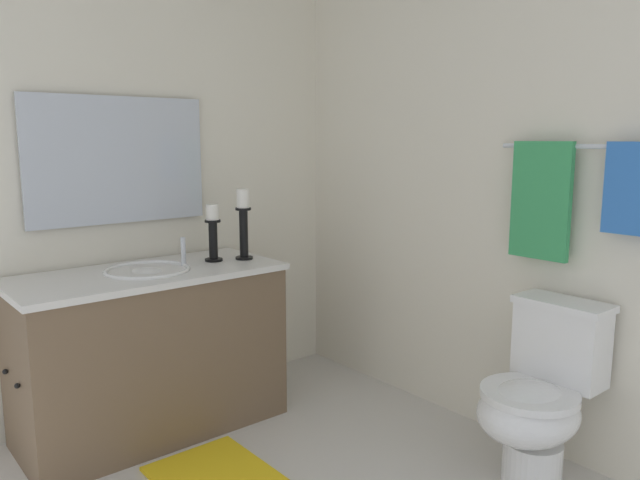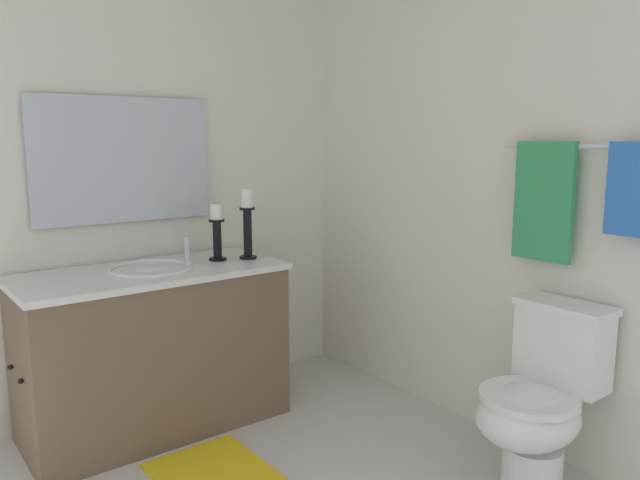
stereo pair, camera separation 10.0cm
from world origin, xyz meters
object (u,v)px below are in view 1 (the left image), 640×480
object	(u,v)px
candle_holder_short	(213,231)
towel_bar	(594,146)
vanity_cabinet	(151,351)
sink_basin	(148,279)
candle_holder_tall	(243,222)
bath_mat	(220,480)
mirror	(118,160)
toilet	(538,397)
towel_near_vanity	(541,201)

from	to	relation	value
candle_holder_short	towel_bar	distance (m)	1.79
vanity_cabinet	sink_basin	bearing A→B (deg)	90.00
candle_holder_tall	towel_bar	world-z (taller)	towel_bar
vanity_cabinet	candle_holder_tall	world-z (taller)	candle_holder_tall
candle_holder_short	towel_bar	bearing A→B (deg)	30.34
vanity_cabinet	bath_mat	world-z (taller)	vanity_cabinet
mirror	candle_holder_tall	world-z (taller)	mirror
toilet	towel_near_vanity	size ratio (longest dim) A/B	1.49
vanity_cabinet	towel_near_vanity	world-z (taller)	towel_near_vanity
toilet	bath_mat	size ratio (longest dim) A/B	1.25
candle_holder_short	sink_basin	bearing A→B (deg)	-88.96
vanity_cabinet	mirror	world-z (taller)	mirror
mirror	candle_holder_tall	distance (m)	0.68
sink_basin	towel_bar	bearing A→B (deg)	39.66
mirror	toilet	xyz separation A→B (m)	(1.73, 1.02, -0.94)
vanity_cabinet	towel_near_vanity	distance (m)	1.93
sink_basin	towel_bar	xyz separation A→B (m)	(1.49, 1.24, 0.62)
candle_holder_tall	bath_mat	xyz separation A→B (m)	(0.57, -0.51, -0.98)
bath_mat	candle_holder_tall	bearing A→B (deg)	138.50
sink_basin	towel_near_vanity	distance (m)	1.82
candle_holder_short	towel_bar	xyz separation A→B (m)	(1.50, 0.88, 0.43)
sink_basin	towel_near_vanity	xyz separation A→B (m)	(1.29, 1.22, 0.39)
mirror	vanity_cabinet	bearing A→B (deg)	-0.01
candle_holder_short	toilet	size ratio (longest dim) A/B	0.39
sink_basin	mirror	bearing A→B (deg)	-179.80
candle_holder_short	towel_near_vanity	world-z (taller)	towel_near_vanity
candle_holder_short	vanity_cabinet	bearing A→B (deg)	-88.96
candle_holder_tall	candle_holder_short	size ratio (longest dim) A/B	1.25
towel_near_vanity	candle_holder_short	bearing A→B (deg)	-146.39
toilet	towel_bar	distance (m)	1.04
candle_holder_tall	vanity_cabinet	bearing A→B (deg)	-95.71
candle_holder_tall	towel_bar	size ratio (longest dim) A/B	0.44
candle_holder_short	bath_mat	world-z (taller)	candle_holder_short
towel_near_vanity	towel_bar	bearing A→B (deg)	4.99
sink_basin	towel_near_vanity	size ratio (longest dim) A/B	0.80
mirror	towel_near_vanity	bearing A→B (deg)	37.93
candle_holder_short	bath_mat	distance (m)	1.19
mirror	towel_bar	distance (m)	2.17
toilet	bath_mat	bearing A→B (deg)	-128.98
towel_near_vanity	toilet	bearing A→B (deg)	-51.84
sink_basin	mirror	distance (m)	0.62
bath_mat	towel_bar	bearing A→B (deg)	54.97
sink_basin	candle_holder_short	xyz separation A→B (m)	(-0.01, 0.36, 0.19)
towel_bar	candle_holder_tall	bearing A→B (deg)	-153.12
bath_mat	towel_near_vanity	bearing A→B (deg)	61.52
candle_holder_tall	towel_near_vanity	size ratio (longest dim) A/B	0.72
sink_basin	towel_near_vanity	bearing A→B (deg)	43.47
bath_mat	mirror	bearing A→B (deg)	180.00
towel_near_vanity	bath_mat	world-z (taller)	towel_near_vanity
towel_bar	mirror	bearing A→B (deg)	-145.05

